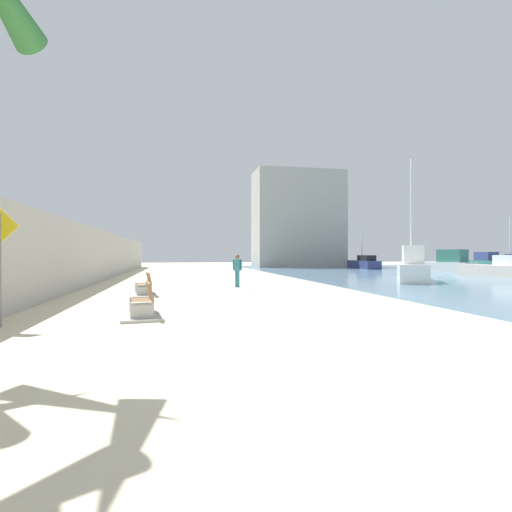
{
  "coord_description": "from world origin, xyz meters",
  "views": [
    {
      "loc": [
        -2.43,
        -7.39,
        1.75
      ],
      "look_at": [
        2.47,
        17.41,
        1.64
      ],
      "focal_mm": 28.37,
      "sensor_mm": 36.0,
      "label": 1
    }
  ],
  "objects_px": {
    "bench_far": "(144,290)",
    "pedestrian_sign": "(0,253)",
    "bench_near": "(142,309)",
    "boat_far_left": "(447,264)",
    "boat_nearest": "(482,262)",
    "person_walking": "(237,268)",
    "boat_mid_bay": "(364,263)",
    "boat_distant": "(509,269)",
    "boat_far_right": "(411,267)"
  },
  "relations": [
    {
      "from": "bench_near",
      "to": "boat_mid_bay",
      "type": "xyz_separation_m",
      "value": [
        22.99,
        33.37,
        0.42
      ]
    },
    {
      "from": "boat_nearest",
      "to": "boat_far_left",
      "type": "distance_m",
      "value": 17.16
    },
    {
      "from": "bench_near",
      "to": "person_walking",
      "type": "relative_size",
      "value": 1.28
    },
    {
      "from": "boat_distant",
      "to": "boat_far_left",
      "type": "relative_size",
      "value": 1.26
    },
    {
      "from": "bench_near",
      "to": "boat_far_right",
      "type": "relative_size",
      "value": 0.28
    },
    {
      "from": "bench_far",
      "to": "person_walking",
      "type": "height_order",
      "value": "person_walking"
    },
    {
      "from": "bench_far",
      "to": "boat_far_right",
      "type": "xyz_separation_m",
      "value": [
        16.34,
        6.0,
        0.65
      ]
    },
    {
      "from": "bench_far",
      "to": "pedestrian_sign",
      "type": "relative_size",
      "value": 0.78
    },
    {
      "from": "boat_far_left",
      "to": "pedestrian_sign",
      "type": "xyz_separation_m",
      "value": [
        -30.21,
        -24.58,
        0.95
      ]
    },
    {
      "from": "bench_near",
      "to": "bench_far",
      "type": "height_order",
      "value": "same"
    },
    {
      "from": "boat_far_right",
      "to": "bench_far",
      "type": "bearing_deg",
      "value": -159.82
    },
    {
      "from": "bench_far",
      "to": "boat_distant",
      "type": "distance_m",
      "value": 26.47
    },
    {
      "from": "boat_far_left",
      "to": "boat_distant",
      "type": "bearing_deg",
      "value": -102.12
    },
    {
      "from": "bench_near",
      "to": "boat_nearest",
      "type": "xyz_separation_m",
      "value": [
        40.28,
        34.49,
        0.53
      ]
    },
    {
      "from": "bench_far",
      "to": "boat_far_left",
      "type": "bearing_deg",
      "value": 32.58
    },
    {
      "from": "person_walking",
      "to": "boat_mid_bay",
      "type": "xyz_separation_m",
      "value": [
        18.9,
        23.89,
        -0.36
      ]
    },
    {
      "from": "boat_far_right",
      "to": "boat_distant",
      "type": "bearing_deg",
      "value": 10.92
    },
    {
      "from": "boat_distant",
      "to": "boat_far_left",
      "type": "distance_m",
      "value": 10.0
    },
    {
      "from": "boat_distant",
      "to": "boat_far_left",
      "type": "xyz_separation_m",
      "value": [
        2.1,
        9.78,
        0.17
      ]
    },
    {
      "from": "person_walking",
      "to": "boat_nearest",
      "type": "distance_m",
      "value": 43.99
    },
    {
      "from": "boat_distant",
      "to": "boat_mid_bay",
      "type": "distance_m",
      "value": 19.61
    },
    {
      "from": "boat_distant",
      "to": "boat_nearest",
      "type": "bearing_deg",
      "value": 53.3
    },
    {
      "from": "person_walking",
      "to": "boat_far_left",
      "type": "height_order",
      "value": "boat_far_left"
    },
    {
      "from": "bench_far",
      "to": "boat_nearest",
      "type": "height_order",
      "value": "boat_nearest"
    },
    {
      "from": "bench_near",
      "to": "boat_mid_bay",
      "type": "height_order",
      "value": "boat_mid_bay"
    },
    {
      "from": "bench_far",
      "to": "person_walking",
      "type": "bearing_deg",
      "value": 36.7
    },
    {
      "from": "boat_nearest",
      "to": "boat_far_left",
      "type": "xyz_separation_m",
      "value": [
        -13.29,
        -10.87,
        0.06
      ]
    },
    {
      "from": "boat_nearest",
      "to": "boat_mid_bay",
      "type": "height_order",
      "value": "boat_mid_bay"
    },
    {
      "from": "boat_distant",
      "to": "bench_far",
      "type": "bearing_deg",
      "value": -163.0
    },
    {
      "from": "boat_nearest",
      "to": "bench_near",
      "type": "bearing_deg",
      "value": -139.43
    },
    {
      "from": "boat_far_left",
      "to": "person_walking",
      "type": "bearing_deg",
      "value": -148.29
    },
    {
      "from": "boat_distant",
      "to": "pedestrian_sign",
      "type": "distance_m",
      "value": 31.79
    },
    {
      "from": "bench_near",
      "to": "boat_mid_bay",
      "type": "bearing_deg",
      "value": 55.43
    },
    {
      "from": "bench_near",
      "to": "pedestrian_sign",
      "type": "bearing_deg",
      "value": -163.46
    },
    {
      "from": "boat_mid_bay",
      "to": "pedestrian_sign",
      "type": "relative_size",
      "value": 2.8
    },
    {
      "from": "boat_nearest",
      "to": "boat_far_left",
      "type": "relative_size",
      "value": 1.26
    },
    {
      "from": "person_walking",
      "to": "boat_nearest",
      "type": "bearing_deg",
      "value": 34.66
    },
    {
      "from": "boat_far_right",
      "to": "boat_nearest",
      "type": "bearing_deg",
      "value": 42.57
    },
    {
      "from": "bench_near",
      "to": "boat_far_left",
      "type": "bearing_deg",
      "value": 41.19
    },
    {
      "from": "boat_nearest",
      "to": "boat_distant",
      "type": "relative_size",
      "value": 1.0
    },
    {
      "from": "boat_nearest",
      "to": "boat_far_right",
      "type": "distance_m",
      "value": 33.08
    },
    {
      "from": "boat_distant",
      "to": "boat_mid_bay",
      "type": "xyz_separation_m",
      "value": [
        -1.9,
        19.52,
        0.01
      ]
    },
    {
      "from": "boat_nearest",
      "to": "boat_distant",
      "type": "bearing_deg",
      "value": -126.7
    },
    {
      "from": "boat_nearest",
      "to": "boat_far_left",
      "type": "height_order",
      "value": "boat_far_left"
    },
    {
      "from": "bench_far",
      "to": "person_walking",
      "type": "distance_m",
      "value": 5.68
    },
    {
      "from": "boat_nearest",
      "to": "boat_mid_bay",
      "type": "distance_m",
      "value": 17.32
    },
    {
      "from": "bench_far",
      "to": "boat_distant",
      "type": "bearing_deg",
      "value": 17.0
    },
    {
      "from": "boat_far_right",
      "to": "boat_distant",
      "type": "distance_m",
      "value": 9.14
    },
    {
      "from": "bench_near",
      "to": "boat_nearest",
      "type": "relative_size",
      "value": 0.3
    },
    {
      "from": "boat_far_left",
      "to": "bench_near",
      "type": "bearing_deg",
      "value": -138.81
    }
  ]
}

